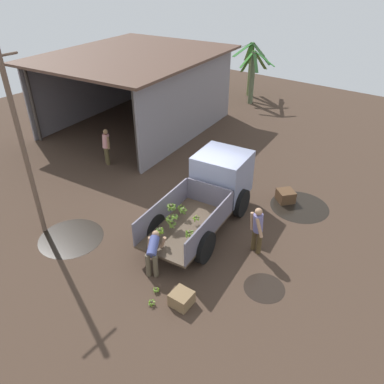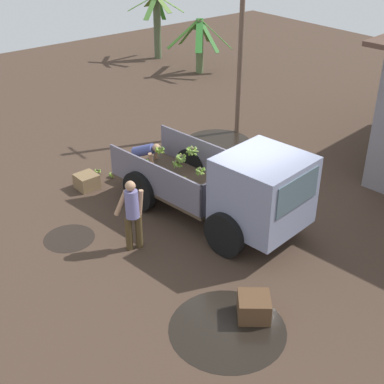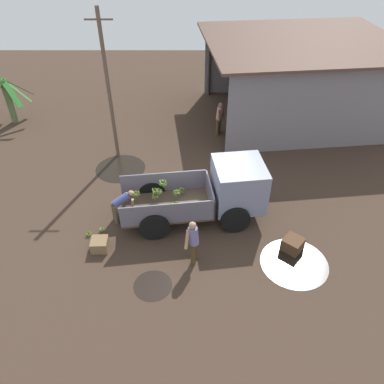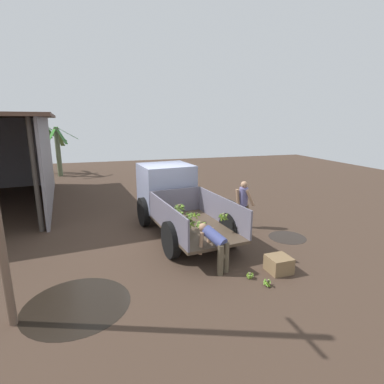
{
  "view_description": "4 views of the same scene",
  "coord_description": "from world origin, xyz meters",
  "views": [
    {
      "loc": [
        -8.91,
        -6.45,
        7.76
      ],
      "look_at": [
        -0.95,
        -0.41,
        1.49
      ],
      "focal_mm": 35.0,
      "sensor_mm": 36.0,
      "label": 1
    },
    {
      "loc": [
        7.66,
        -7.66,
        6.84
      ],
      "look_at": [
        -0.37,
        -1.21,
        1.0
      ],
      "focal_mm": 50.0,
      "sensor_mm": 36.0,
      "label": 2
    },
    {
      "loc": [
        -0.67,
        -10.53,
        9.0
      ],
      "look_at": [
        -0.67,
        -0.53,
        1.1
      ],
      "focal_mm": 35.0,
      "sensor_mm": 36.0,
      "label": 3
    },
    {
      "loc": [
        -9.38,
        1.78,
        3.58
      ],
      "look_at": [
        -0.93,
        -0.74,
        1.45
      ],
      "focal_mm": 28.0,
      "sensor_mm": 36.0,
      "label": 4
    }
  ],
  "objects": [
    {
      "name": "person_bystander_near_shed",
      "position": [
        0.62,
        5.45,
        0.89
      ],
      "size": [
        0.46,
        0.55,
        1.61
      ],
      "rotation": [
        0.0,
        0.0,
        5.82
      ],
      "color": "brown",
      "rests_on": "ground"
    },
    {
      "name": "banana_palm_1",
      "position": [
        12.92,
        5.4,
        1.87
      ],
      "size": [
        2.62,
        2.92,
        3.33
      ],
      "color": "olive",
      "rests_on": "ground"
    },
    {
      "name": "wooden_crate_1",
      "position": [
        2.57,
        -2.13,
        0.22
      ],
      "size": [
        0.82,
        0.82,
        0.44
      ],
      "primitive_type": "cube",
      "rotation": [
        0.0,
        0.0,
        5.59
      ],
      "color": "#533822",
      "rests_on": "ground"
    },
    {
      "name": "mud_patch_0",
      "position": [
        -1.83,
        -3.59,
        0.0
      ],
      "size": [
        1.15,
        1.15,
        0.01
      ],
      "primitive_type": "cylinder",
      "color": "black",
      "rests_on": "ground"
    },
    {
      "name": "ground",
      "position": [
        0.0,
        0.0,
        0.0
      ],
      "size": [
        36.0,
        36.0,
        0.0
      ],
      "primitive_type": "plane",
      "color": "#413025"
    },
    {
      "name": "mud_patch_1",
      "position": [
        2.52,
        -2.73,
        0.0
      ],
      "size": [
        2.12,
        2.12,
        0.01
      ],
      "primitive_type": "cylinder",
      "color": "black",
      "rests_on": "ground"
    },
    {
      "name": "person_worker_loading",
      "position": [
        -3.12,
        -0.67,
        0.69
      ],
      "size": [
        0.87,
        0.72,
        1.1
      ],
      "rotation": [
        0.0,
        0.0,
        0.52
      ],
      "color": "brown",
      "rests_on": "ground"
    },
    {
      "name": "cargo_truck",
      "position": [
        0.4,
        -0.39,
        1.1
      ],
      "size": [
        5.07,
        2.52,
        2.05
      ],
      "rotation": [
        0.0,
        0.0,
        0.13
      ],
      "color": "#4A3B2C",
      "rests_on": "ground"
    },
    {
      "name": "warehouse_shed",
      "position": [
        5.08,
        7.46,
        2.76
      ],
      "size": [
        9.85,
        8.48,
        3.81
      ],
      "rotation": [
        0.0,
        0.0,
        0.11
      ],
      "color": "gray",
      "rests_on": "ground"
    },
    {
      "name": "banana_bunch_on_ground_0",
      "position": [
        -4.16,
        -1.51,
        0.09
      ],
      "size": [
        0.2,
        0.2,
        0.16
      ],
      "color": "#4C4531",
      "rests_on": "ground"
    },
    {
      "name": "wooden_crate_0",
      "position": [
        -3.66,
        -2.12,
        0.19
      ],
      "size": [
        0.55,
        0.55,
        0.39
      ],
      "primitive_type": "cube",
      "rotation": [
        0.0,
        0.0,
        0.04
      ],
      "color": "olive",
      "rests_on": "ground"
    },
    {
      "name": "mud_patch_2",
      "position": [
        -3.69,
        2.47,
        0.0
      ],
      "size": [
        2.09,
        2.09,
        0.01
      ],
      "primitive_type": "cylinder",
      "color": "black",
      "rests_on": "ground"
    },
    {
      "name": "banana_palm_3",
      "position": [
        11.57,
        4.5,
        1.66
      ],
      "size": [
        2.17,
        2.33,
        3.17
      ],
      "color": "#566345",
      "rests_on": "ground"
    },
    {
      "name": "banana_bunch_on_ground_1",
      "position": [
        -3.75,
        -1.3,
        0.09
      ],
      "size": [
        0.19,
        0.19,
        0.15
      ],
      "color": "brown",
      "rests_on": "ground"
    },
    {
      "name": "person_foreground_visitor",
      "position": [
        -0.63,
        -2.63,
        0.9
      ],
      "size": [
        0.5,
        0.62,
        1.63
      ],
      "rotation": [
        0.0,
        0.0,
        2.84
      ],
      "color": "#4A3A20",
      "rests_on": "ground"
    },
    {
      "name": "utility_pole",
      "position": [
        -3.96,
        3.53,
        3.13
      ],
      "size": [
        1.02,
        0.15,
        6.08
      ],
      "color": "brown",
      "rests_on": "ground"
    },
    {
      "name": "banana_palm_0",
      "position": [
        10.57,
        10.3,
        1.27
      ],
      "size": [
        2.59,
        2.66,
        2.37
      ],
      "color": "#566B38",
      "rests_on": "ground"
    }
  ]
}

